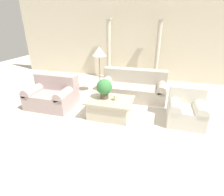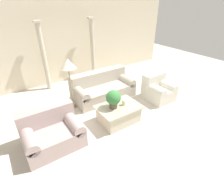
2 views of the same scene
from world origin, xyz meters
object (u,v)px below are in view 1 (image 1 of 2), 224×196
object	(u,v)px
loveseat	(53,94)
potted_plant	(104,88)
floor_lamp	(99,53)
armchair	(186,108)
sofa_long	(133,87)
coffee_table	(110,108)

from	to	relation	value
loveseat	potted_plant	distance (m)	1.67
loveseat	floor_lamp	xyz separation A→B (m)	(1.02, 1.18, 1.00)
floor_lamp	loveseat	bearing A→B (deg)	-130.65
floor_lamp	armchair	distance (m)	2.97
sofa_long	potted_plant	size ratio (longest dim) A/B	4.08
sofa_long	floor_lamp	bearing A→B (deg)	-177.81
sofa_long	armchair	world-z (taller)	sofa_long
loveseat	armchair	xyz separation A→B (m)	(3.58, 0.08, -0.00)
potted_plant	armchair	xyz separation A→B (m)	(1.97, 0.24, -0.41)
sofa_long	loveseat	size ratio (longest dim) A/B	1.61
floor_lamp	armchair	xyz separation A→B (m)	(2.57, -1.10, -1.01)
potted_plant	floor_lamp	bearing A→B (deg)	113.86
loveseat	floor_lamp	distance (m)	1.85
potted_plant	floor_lamp	world-z (taller)	floor_lamp
coffee_table	floor_lamp	distance (m)	1.92
coffee_table	floor_lamp	xyz separation A→B (m)	(-0.74, 1.38, 1.11)
sofa_long	floor_lamp	distance (m)	1.50
sofa_long	potted_plant	bearing A→B (deg)	-110.23
armchair	potted_plant	bearing A→B (deg)	-172.94
potted_plant	coffee_table	bearing A→B (deg)	-14.67
coffee_table	potted_plant	size ratio (longest dim) A/B	2.31
sofa_long	armchair	size ratio (longest dim) A/B	2.33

